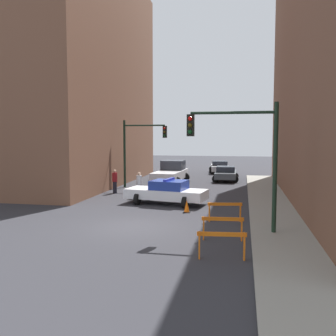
% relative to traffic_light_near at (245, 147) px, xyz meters
% --- Properties ---
extents(ground_plane, '(120.00, 120.00, 0.00)m').
position_rel_traffic_light_near_xyz_m(ground_plane, '(-4.73, 0.22, -3.53)').
color(ground_plane, '#2D2D33').
extents(sidewalk_right, '(2.40, 44.00, 0.12)m').
position_rel_traffic_light_near_xyz_m(sidewalk_right, '(1.47, 0.22, -3.47)').
color(sidewalk_right, gray).
rests_on(sidewalk_right, ground_plane).
extents(building_corner_left, '(14.00, 20.00, 17.95)m').
position_rel_traffic_light_near_xyz_m(building_corner_left, '(-16.73, 14.22, 5.44)').
color(building_corner_left, brown).
rests_on(building_corner_left, ground_plane).
extents(traffic_light_near, '(3.64, 0.35, 5.20)m').
position_rel_traffic_light_near_xyz_m(traffic_light_near, '(0.00, 0.00, 0.00)').
color(traffic_light_near, black).
rests_on(traffic_light_near, sidewalk_right).
extents(traffic_light_far, '(3.44, 0.35, 5.20)m').
position_rel_traffic_light_near_xyz_m(traffic_light_far, '(-8.03, 12.41, -0.13)').
color(traffic_light_far, black).
rests_on(traffic_light_far, ground_plane).
extents(police_car, '(4.94, 2.86, 1.52)m').
position_rel_traffic_light_near_xyz_m(police_car, '(-4.45, 5.93, -2.81)').
color(police_car, white).
rests_on(police_car, ground_plane).
extents(white_truck, '(2.82, 5.50, 1.90)m').
position_rel_traffic_light_near_xyz_m(white_truck, '(-6.03, 15.32, -2.62)').
color(white_truck, silver).
rests_on(white_truck, ground_plane).
extents(parked_car_near, '(2.32, 4.33, 1.31)m').
position_rel_traffic_light_near_xyz_m(parked_car_near, '(-1.59, 18.18, -2.86)').
color(parked_car_near, '#474C51').
rests_on(parked_car_near, ground_plane).
extents(parked_car_mid, '(2.54, 4.45, 1.31)m').
position_rel_traffic_light_near_xyz_m(parked_car_mid, '(-2.58, 25.29, -2.86)').
color(parked_car_mid, silver).
rests_on(parked_car_mid, ground_plane).
extents(pedestrian_crossing, '(0.49, 0.49, 1.66)m').
position_rel_traffic_light_near_xyz_m(pedestrian_crossing, '(-6.67, 7.86, -2.67)').
color(pedestrian_crossing, '#474C66').
rests_on(pedestrian_crossing, ground_plane).
extents(pedestrian_corner, '(0.46, 0.46, 1.66)m').
position_rel_traffic_light_near_xyz_m(pedestrian_corner, '(-8.84, 9.27, -2.67)').
color(pedestrian_corner, black).
rests_on(pedestrian_corner, ground_plane).
extents(barrier_front, '(1.60, 0.32, 0.90)m').
position_rel_traffic_light_near_xyz_m(barrier_front, '(-0.71, -3.44, -2.91)').
color(barrier_front, orange).
rests_on(barrier_front, ground_plane).
extents(barrier_mid, '(1.60, 0.30, 0.90)m').
position_rel_traffic_light_near_xyz_m(barrier_mid, '(-0.81, -1.19, -2.91)').
color(barrier_mid, orange).
rests_on(barrier_mid, ground_plane).
extents(barrier_back, '(1.59, 0.41, 0.90)m').
position_rel_traffic_light_near_xyz_m(barrier_back, '(-0.88, 1.98, -2.91)').
color(barrier_back, orange).
rests_on(barrier_back, ground_plane).
extents(traffic_cone, '(0.36, 0.36, 0.66)m').
position_rel_traffic_light_near_xyz_m(traffic_cone, '(-2.93, 3.74, -3.21)').
color(traffic_cone, black).
rests_on(traffic_cone, ground_plane).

